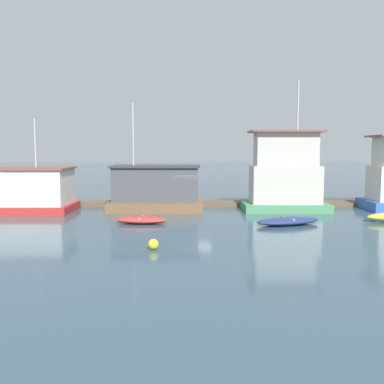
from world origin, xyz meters
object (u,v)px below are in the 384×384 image
Objects in this scene: buoy_yellow at (152,244)px; houseboat_green at (284,176)px; houseboat_red at (31,190)px; houseboat_brown at (155,189)px; mooring_post_near_left at (257,195)px; dinghy_navy at (287,221)px; mooring_post_far_left at (190,198)px; dinghy_red at (140,220)px.

houseboat_green is at bearing 55.13° from buoy_yellow.
houseboat_brown is (8.23, 0.66, 0.02)m from houseboat_red.
buoy_yellow is (-7.99, -11.46, -2.12)m from houseboat_green.
mooring_post_near_left is 14.34m from buoy_yellow.
houseboat_green is (8.82, -0.01, 0.88)m from houseboat_brown.
houseboat_red is 3.54× the size of mooring_post_near_left.
houseboat_red reaches higher than dinghy_navy.
mooring_post_far_left is 3.18× the size of buoy_yellow.
houseboat_green is at bearing 79.88° from dinghy_navy.
houseboat_green is (17.05, 0.65, 0.90)m from houseboat_red.
dinghy_navy is (16.05, -4.94, -1.23)m from houseboat_red.
dinghy_navy is (8.24, -0.47, 0.01)m from dinghy_red.
buoy_yellow is at bearing -50.03° from houseboat_red.
mooring_post_far_left is at bearing 128.23° from dinghy_navy.
houseboat_red is 16.84m from dinghy_navy.
dinghy_red is at bearing -29.77° from houseboat_red.
houseboat_green is 14.13m from buoy_yellow.
houseboat_red is 9.08m from dinghy_red.
dinghy_red is 2.08× the size of mooring_post_far_left.
buoy_yellow reaches higher than dinghy_red.
buoy_yellow reaches higher than dinghy_navy.
houseboat_green is at bearing -11.82° from mooring_post_far_left.
houseboat_green reaches higher than dinghy_red.
houseboat_brown is 16.14× the size of buoy_yellow.
houseboat_brown is 2.44× the size of dinghy_red.
mooring_post_far_left reaches higher than dinghy_navy.
mooring_post_near_left is at bearing 40.16° from dinghy_red.
mooring_post_far_left is (-6.47, 1.35, -1.62)m from houseboat_green.
houseboat_red is at bearing -172.63° from mooring_post_near_left.
dinghy_red is at bearing -139.84° from mooring_post_near_left.
houseboat_green is at bearing -40.59° from mooring_post_near_left.
houseboat_green reaches higher than buoy_yellow.
dinghy_navy is at bearing -35.60° from houseboat_brown.
houseboat_red reaches higher than dinghy_red.
houseboat_brown reaches higher than dinghy_red.
houseboat_red is at bearing -175.41° from houseboat_brown.
mooring_post_far_left is (10.58, 2.00, -0.72)m from houseboat_red.
dinghy_navy is at bearing -51.77° from mooring_post_far_left.
houseboat_green reaches higher than mooring_post_far_left.
dinghy_navy is at bearing -17.11° from houseboat_red.
houseboat_red is at bearing -177.82° from houseboat_green.
buoy_yellow is at bearing -96.77° from mooring_post_far_left.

